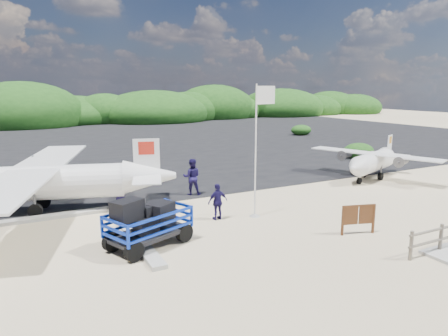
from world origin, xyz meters
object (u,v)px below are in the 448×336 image
Objects in this scene: aircraft_large at (250,135)px; aircraft_small at (42,141)px; signboard at (357,234)px; crew_a at (120,194)px; crew_b at (192,177)px; flagpole at (255,216)px; crew_c at (218,202)px; baggage_cart at (150,246)px.

aircraft_large reaches higher than aircraft_small.
aircraft_small is (-9.20, 35.39, 0.00)m from signboard.
signboard is 0.98× the size of crew_a.
flagpole is at bearing 126.03° from crew_b.
crew_c is at bearing 115.19° from crew_a.
crew_c is (-1.62, 0.37, 0.79)m from flagpole.
signboard is (2.38, -3.67, 0.00)m from flagpole.
crew_a is 0.76× the size of crew_b.
crew_c reaches higher than crew_a.
flagpole is 2.95× the size of crew_b.
flagpole reaches higher than crew_c.
crew_b is 27.76m from aircraft_small.
flagpole reaches higher than crew_b.
crew_a is (0.14, 4.95, 0.74)m from baggage_cart.
crew_c is at bearing 73.65° from aircraft_large.
flagpole reaches higher than crew_a.
aircraft_small is at bearing -84.56° from crew_c.
crew_a is at bearing 150.72° from signboard.
baggage_cart is at bearing 70.27° from aircraft_large.
crew_a is (-7.34, 7.46, 0.74)m from signboard.
flagpole is 0.41× the size of aircraft_large.
flagpole is 4.80m from crew_b.
crew_a is 4.78m from crew_c.
flagpole is 0.86× the size of aircraft_small.
aircraft_large is (15.78, 26.74, 0.00)m from flagpole.
baggage_cart is at bearing 72.31° from aircraft_small.
aircraft_large is at bearing -103.97° from crew_b.
aircraft_large is (13.40, 30.41, 0.00)m from signboard.
aircraft_large is at bearing 82.39° from signboard.
aircraft_small reaches higher than signboard.
flagpole is 3.92× the size of signboard.
flagpole is 3.86× the size of crew_a.
crew_b is (-1.04, 4.58, 0.97)m from flagpole.
crew_c is 31.79m from aircraft_small.
crew_a is at bearing -49.65° from crew_c.
crew_b is at bearing 128.71° from signboard.
crew_b is at bearing 81.33° from aircraft_small.
signboard is 0.93× the size of crew_c.
signboard is 0.11× the size of aircraft_large.
baggage_cart is at bearing 69.28° from crew_a.
aircraft_large is at bearing -127.39° from crew_c.
crew_c is at bearing 105.41° from crew_b.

